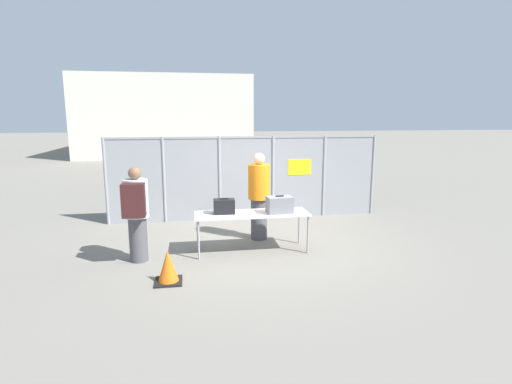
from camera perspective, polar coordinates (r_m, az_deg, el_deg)
ground_plane at (r=8.07m, az=1.07°, el=-7.90°), size 120.00×120.00×0.00m
fence_section at (r=10.06m, az=-1.31°, el=2.28°), size 6.85×0.07×2.10m
inspection_table at (r=7.67m, az=-0.59°, el=-3.42°), size 2.19×0.73×0.75m
suitcase_black at (r=7.63m, az=-4.58°, el=-2.06°), size 0.41×0.25×0.30m
suitcase_grey at (r=7.67m, az=3.38°, el=-1.83°), size 0.50×0.35×0.34m
traveler_hooded at (r=7.34m, az=-16.74°, el=-2.60°), size 0.42×0.66×1.72m
security_worker_near at (r=8.39m, az=0.44°, el=-0.46°), size 0.45×0.45×1.84m
utility_trailer at (r=12.97m, az=0.01°, el=1.00°), size 3.88×1.98×0.64m
distant_hangar at (r=30.60m, az=-12.42°, el=10.46°), size 10.76×12.26×5.06m
traffic_cone at (r=6.53m, az=-12.45°, el=-10.51°), size 0.42×0.42×0.53m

